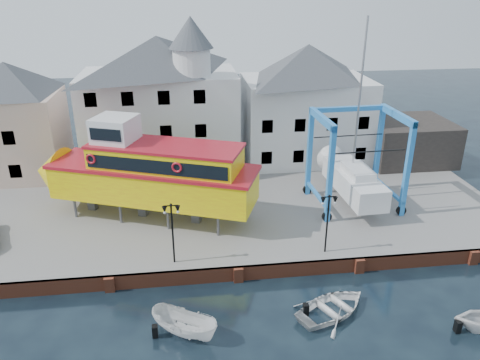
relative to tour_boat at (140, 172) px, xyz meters
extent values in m
plane|color=black|center=(6.35, -8.04, -4.63)|extent=(140.00, 140.00, 0.00)
cube|color=slate|center=(6.35, 2.96, -4.13)|extent=(44.00, 22.00, 1.00)
cube|color=brown|center=(6.35, -7.92, -4.13)|extent=(44.00, 0.25, 1.00)
cube|color=brown|center=(-1.65, -8.09, -4.13)|extent=(0.60, 0.36, 1.00)
cube|color=brown|center=(6.35, -8.09, -4.13)|extent=(0.60, 0.36, 1.00)
cube|color=brown|center=(14.35, -8.09, -4.13)|extent=(0.60, 0.36, 1.00)
cube|color=brown|center=(22.35, -8.09, -4.13)|extent=(0.60, 0.36, 1.00)
cube|color=#CDA693|center=(-11.65, 9.96, 0.12)|extent=(8.00, 7.00, 7.50)
pyramid|color=#373B40|center=(-11.65, 9.96, 5.27)|extent=(8.00, 7.00, 2.80)
cube|color=black|center=(-11.15, 6.50, -2.03)|extent=(1.00, 0.08, 1.20)
cube|color=black|center=(-11.15, 6.50, 0.97)|extent=(1.00, 0.08, 1.20)
cube|color=silver|center=(1.35, 10.46, 0.87)|extent=(14.00, 8.00, 9.00)
pyramid|color=#373B40|center=(1.35, 10.46, 6.97)|extent=(14.00, 8.00, 3.20)
cube|color=black|center=(-4.15, 6.50, -2.03)|extent=(1.00, 0.08, 1.20)
cube|color=black|center=(-1.15, 6.50, -2.03)|extent=(1.00, 0.08, 1.20)
cube|color=black|center=(1.85, 6.50, -2.03)|extent=(1.00, 0.08, 1.20)
cube|color=black|center=(4.85, 6.50, -2.03)|extent=(1.00, 0.08, 1.20)
cube|color=black|center=(-4.15, 6.50, 0.97)|extent=(1.00, 0.08, 1.20)
cube|color=black|center=(-1.15, 6.50, 0.97)|extent=(1.00, 0.08, 1.20)
cube|color=black|center=(1.85, 6.50, 0.97)|extent=(1.00, 0.08, 1.20)
cube|color=black|center=(4.85, 6.50, 0.97)|extent=(1.00, 0.08, 1.20)
cube|color=black|center=(-4.15, 6.50, 3.97)|extent=(1.00, 0.08, 1.20)
cube|color=black|center=(-1.15, 6.50, 3.97)|extent=(1.00, 0.08, 1.20)
cube|color=black|center=(1.85, 6.50, 3.97)|extent=(1.00, 0.08, 1.20)
cube|color=black|center=(4.85, 6.50, 3.97)|extent=(1.00, 0.08, 1.20)
cylinder|color=silver|center=(4.35, 8.06, 6.57)|extent=(3.20, 3.20, 2.40)
cone|color=#373B40|center=(4.35, 8.06, 9.07)|extent=(3.80, 3.80, 2.60)
cube|color=silver|center=(15.35, 10.96, 0.37)|extent=(12.00, 8.00, 8.00)
pyramid|color=#373B40|center=(15.35, 10.96, 5.97)|extent=(12.00, 8.00, 3.20)
cube|color=black|center=(10.85, 7.00, -2.03)|extent=(1.00, 0.08, 1.20)
cube|color=black|center=(13.85, 7.00, -2.03)|extent=(1.00, 0.08, 1.20)
cube|color=black|center=(16.85, 7.00, -2.03)|extent=(1.00, 0.08, 1.20)
cube|color=black|center=(19.85, 7.00, -2.03)|extent=(1.00, 0.08, 1.20)
cube|color=black|center=(10.85, 7.00, 0.97)|extent=(1.00, 0.08, 1.20)
cube|color=black|center=(13.85, 7.00, 0.97)|extent=(1.00, 0.08, 1.20)
cube|color=black|center=(16.85, 7.00, 0.97)|extent=(1.00, 0.08, 1.20)
cube|color=black|center=(19.85, 7.00, 0.97)|extent=(1.00, 0.08, 1.20)
cube|color=black|center=(25.35, 8.96, -1.63)|extent=(8.00, 7.00, 4.00)
cylinder|color=black|center=(2.35, -6.84, -1.63)|extent=(0.12, 0.12, 4.00)
cube|color=black|center=(2.35, -6.84, 0.42)|extent=(0.90, 0.06, 0.06)
sphere|color=black|center=(2.35, -6.84, 0.49)|extent=(0.16, 0.16, 0.16)
cone|color=black|center=(1.95, -6.84, 0.15)|extent=(0.32, 0.32, 0.45)
sphere|color=white|center=(1.95, -6.84, -0.03)|extent=(0.18, 0.18, 0.18)
cone|color=black|center=(2.75, -6.84, 0.15)|extent=(0.32, 0.32, 0.45)
sphere|color=white|center=(2.75, -6.84, -0.03)|extent=(0.18, 0.18, 0.18)
cylinder|color=black|center=(12.35, -6.84, -1.63)|extent=(0.12, 0.12, 4.00)
cube|color=black|center=(12.35, -6.84, 0.42)|extent=(0.90, 0.06, 0.06)
sphere|color=black|center=(12.35, -6.84, 0.49)|extent=(0.16, 0.16, 0.16)
cone|color=black|center=(11.95, -6.84, 0.15)|extent=(0.32, 0.32, 0.45)
sphere|color=white|center=(11.95, -6.84, -0.03)|extent=(0.18, 0.18, 0.18)
cone|color=black|center=(12.75, -6.84, 0.15)|extent=(0.32, 0.32, 0.45)
sphere|color=white|center=(12.75, -6.84, -0.03)|extent=(0.18, 0.18, 0.18)
cylinder|color=#59595E|center=(-5.13, 0.40, -2.82)|extent=(0.26, 0.26, 1.62)
cylinder|color=#59595E|center=(-4.01, 3.22, -2.82)|extent=(0.26, 0.26, 1.62)
cylinder|color=#59595E|center=(-1.60, -0.99, -2.82)|extent=(0.26, 0.26, 1.62)
cylinder|color=#59595E|center=(-0.49, 1.82, -2.82)|extent=(0.26, 0.26, 1.62)
cylinder|color=#59595E|center=(1.92, -2.39, -2.82)|extent=(0.26, 0.26, 1.62)
cylinder|color=#59595E|center=(3.04, 0.43, -2.82)|extent=(0.26, 0.26, 1.62)
cylinder|color=#59595E|center=(5.44, -3.78, -2.82)|extent=(0.26, 0.26, 1.62)
cylinder|color=#59595E|center=(6.56, -0.96, -2.82)|extent=(0.26, 0.26, 1.62)
cube|color=#59595E|center=(-4.07, 1.61, -2.82)|extent=(0.80, 0.74, 1.62)
cube|color=#59595E|center=(-0.04, 0.02, -2.82)|extent=(0.80, 0.74, 1.62)
cube|color=#59595E|center=(3.99, -1.58, -2.82)|extent=(0.80, 0.74, 1.62)
cube|color=#FFF207|center=(0.97, -0.38, -0.82)|extent=(15.60, 9.40, 2.38)
cone|color=#FFF207|center=(-7.19, 2.84, -0.82)|extent=(3.73, 4.70, 4.11)
cube|color=#A81522|center=(0.97, -0.38, 0.48)|extent=(15.97, 9.68, 0.24)
cube|color=#FFF207|center=(1.97, -0.78, 1.24)|extent=(11.42, 7.40, 1.73)
cube|color=black|center=(1.29, -2.52, 1.29)|extent=(9.69, 3.88, 0.97)
cube|color=black|center=(2.66, 0.96, 1.29)|extent=(9.69, 3.88, 0.97)
cube|color=#A81522|center=(1.97, -0.78, 2.20)|extent=(11.66, 7.58, 0.19)
cube|color=white|center=(-1.55, 0.61, 3.09)|extent=(3.65, 3.65, 1.97)
cube|color=black|center=(-2.08, -0.72, 3.17)|extent=(2.22, 0.93, 0.87)
torus|color=#A81522|center=(-3.26, -0.77, 1.45)|extent=(0.76, 0.42, 0.76)
torus|color=#A81522|center=(2.78, -3.16, 1.45)|extent=(0.76, 0.42, 0.76)
cube|color=blue|center=(13.71, -2.71, 0.08)|extent=(0.39, 0.39, 7.43)
cylinder|color=black|center=(13.71, -2.71, -3.26)|extent=(0.75, 0.30, 0.74)
cube|color=blue|center=(13.50, 2.22, 0.08)|extent=(0.39, 0.39, 7.43)
cylinder|color=black|center=(13.50, 2.22, -3.26)|extent=(0.75, 0.30, 0.74)
cube|color=blue|center=(19.71, -2.45, 0.08)|extent=(0.39, 0.39, 7.43)
cylinder|color=black|center=(19.71, -2.45, -3.26)|extent=(0.75, 0.30, 0.74)
cube|color=blue|center=(19.49, 2.48, 0.08)|extent=(0.39, 0.39, 7.43)
cylinder|color=black|center=(19.49, 2.48, -3.26)|extent=(0.75, 0.30, 0.74)
cube|color=blue|center=(13.61, -0.24, 3.61)|extent=(0.60, 5.32, 0.52)
cube|color=blue|center=(13.61, -0.24, -2.57)|extent=(0.49, 5.31, 0.22)
cube|color=blue|center=(19.60, 0.01, 3.61)|extent=(0.60, 5.32, 0.52)
cube|color=blue|center=(19.60, 0.01, -2.57)|extent=(0.49, 5.31, 0.22)
cube|color=blue|center=(16.50, 2.35, 3.61)|extent=(6.38, 0.64, 0.37)
cube|color=white|center=(16.60, -0.11, -1.72)|extent=(2.78, 8.06, 1.70)
cone|color=white|center=(16.40, 4.61, -1.72)|extent=(2.51, 1.80, 2.44)
cube|color=#59595E|center=(16.60, -0.11, -2.94)|extent=(0.34, 1.92, 0.74)
cube|color=white|center=(16.63, -0.64, -0.56)|extent=(1.83, 3.25, 0.64)
cylinder|color=#99999E|center=(16.58, 0.42, 4.96)|extent=(0.17, 0.17, 11.68)
cube|color=black|center=(16.69, -2.02, 1.54)|extent=(5.77, 0.37, 0.05)
cube|color=black|center=(16.52, 1.80, 1.54)|extent=(5.77, 0.37, 0.05)
imported|color=white|center=(2.89, -12.51, -4.63)|extent=(4.24, 3.58, 1.58)
imported|color=white|center=(11.39, -11.78, -4.63)|extent=(5.68, 5.09, 0.97)
camera|label=1|loc=(3.32, -32.75, 13.19)|focal=35.00mm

